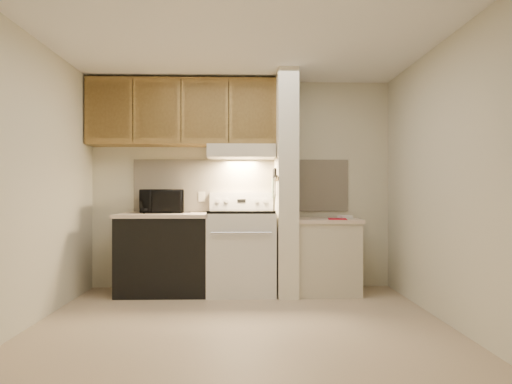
{
  "coord_description": "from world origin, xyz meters",
  "views": [
    {
      "loc": [
        0.02,
        -4.05,
        1.14
      ],
      "look_at": [
        0.16,
        0.75,
        1.15
      ],
      "focal_mm": 32.0,
      "sensor_mm": 36.0,
      "label": 1
    }
  ],
  "objects": [
    {
      "name": "cab_door_a",
      "position": [
        -1.51,
        1.17,
        2.08
      ],
      "size": [
        0.46,
        0.01,
        0.63
      ],
      "primitive_type": "cube",
      "color": "olive",
      "rests_on": "upper_cabinets"
    },
    {
      "name": "knife_handle_c",
      "position": [
        0.38,
        1.11,
        1.37
      ],
      "size": [
        0.02,
        0.02,
        0.1
      ],
      "primitive_type": "cylinder",
      "color": "black",
      "rests_on": "knife_strip"
    },
    {
      "name": "floor",
      "position": [
        0.0,
        0.0,
        0.0
      ],
      "size": [
        3.6,
        3.6,
        0.0
      ],
      "primitive_type": "plane",
      "color": "tan",
      "rests_on": "ground"
    },
    {
      "name": "cooktop",
      "position": [
        0.0,
        1.16,
        0.94
      ],
      "size": [
        0.74,
        0.64,
        0.03
      ],
      "primitive_type": "cube",
      "color": "black",
      "rests_on": "range_body"
    },
    {
      "name": "knife_handle_a",
      "position": [
        0.38,
        0.95,
        1.37
      ],
      "size": [
        0.02,
        0.02,
        0.1
      ],
      "primitive_type": "cylinder",
      "color": "black",
      "rests_on": "knife_strip"
    },
    {
      "name": "hood_lip",
      "position": [
        0.0,
        1.07,
        1.58
      ],
      "size": [
        0.78,
        0.04,
        0.06
      ],
      "primitive_type": "cube",
      "color": "beige",
      "rests_on": "range_hood"
    },
    {
      "name": "knife_blade_a",
      "position": [
        0.38,
        0.95,
        1.22
      ],
      "size": [
        0.01,
        0.03,
        0.16
      ],
      "primitive_type": "cube",
      "color": "silver",
      "rests_on": "knife_strip"
    },
    {
      "name": "range_knob_left_outer",
      "position": [
        -0.28,
        1.4,
        1.05
      ],
      "size": [
        0.05,
        0.02,
        0.05
      ],
      "primitive_type": "cylinder",
      "rotation": [
        1.57,
        0.0,
        0.0
      ],
      "color": "silver",
      "rests_on": "range_backguard"
    },
    {
      "name": "cab_gap_a",
      "position": [
        -1.23,
        1.16,
        2.08
      ],
      "size": [
        0.01,
        0.01,
        0.73
      ],
      "primitive_type": "cube",
      "color": "black",
      "rests_on": "upper_cabinets"
    },
    {
      "name": "range_hood",
      "position": [
        0.0,
        1.28,
        1.62
      ],
      "size": [
        0.78,
        0.44,
        0.15
      ],
      "primitive_type": "cube",
      "color": "beige",
      "rests_on": "upper_cabinets"
    },
    {
      "name": "white_box",
      "position": [
        1.19,
        1.15,
        0.87
      ],
      "size": [
        0.17,
        0.15,
        0.04
      ],
      "primitive_type": "cube",
      "rotation": [
        0.0,
        0.0,
        0.43
      ],
      "color": "white",
      "rests_on": "right_countertop"
    },
    {
      "name": "oven_window",
      "position": [
        0.0,
        0.84,
        0.5
      ],
      "size": [
        0.5,
        0.01,
        0.3
      ],
      "primitive_type": "cube",
      "color": "black",
      "rests_on": "range_body"
    },
    {
      "name": "wall_back",
      "position": [
        0.0,
        1.5,
        1.25
      ],
      "size": [
        3.6,
        2.5,
        0.02
      ],
      "primitive_type": "cube",
      "rotation": [
        1.57,
        0.0,
        0.0
      ],
      "color": "beige",
      "rests_on": "floor"
    },
    {
      "name": "oven_handle",
      "position": [
        0.0,
        0.8,
        0.72
      ],
      "size": [
        0.65,
        0.02,
        0.02
      ],
      "primitive_type": "cylinder",
      "rotation": [
        0.0,
        1.57,
        0.0
      ],
      "color": "silver",
      "rests_on": "range_body"
    },
    {
      "name": "range_knob_right_outer",
      "position": [
        0.28,
        1.4,
        1.05
      ],
      "size": [
        0.05,
        0.02,
        0.05
      ],
      "primitive_type": "cylinder",
      "rotation": [
        1.57,
        0.0,
        0.0
      ],
      "color": "silver",
      "rests_on": "range_backguard"
    },
    {
      "name": "spoon_rest",
      "position": [
        -0.71,
        1.36,
        0.92
      ],
      "size": [
        0.21,
        0.12,
        0.01
      ],
      "primitive_type": "cube",
      "rotation": [
        0.0,
        0.0,
        0.32
      ],
      "color": "black",
      "rests_on": "left_countertop"
    },
    {
      "name": "cab_door_d",
      "position": [
        0.13,
        1.17,
        2.08
      ],
      "size": [
        0.46,
        0.01,
        0.63
      ],
      "primitive_type": "cube",
      "color": "olive",
      "rests_on": "upper_cabinets"
    },
    {
      "name": "microwave",
      "position": [
        -0.93,
        1.31,
        1.05
      ],
      "size": [
        0.55,
        0.41,
        0.28
      ],
      "primitive_type": "imported",
      "rotation": [
        0.0,
        0.0,
        0.16
      ],
      "color": "black",
      "rests_on": "left_countertop"
    },
    {
      "name": "partition_pillar",
      "position": [
        0.51,
        1.15,
        1.25
      ],
      "size": [
        0.22,
        0.7,
        2.5
      ],
      "primitive_type": "cube",
      "color": "#ECE3CA",
      "rests_on": "floor"
    },
    {
      "name": "pillar_trim",
      "position": [
        0.39,
        1.15,
        1.3
      ],
      "size": [
        0.01,
        0.7,
        0.04
      ],
      "primitive_type": "cube",
      "color": "olive",
      "rests_on": "partition_pillar"
    },
    {
      "name": "knife_handle_e",
      "position": [
        0.38,
        1.26,
        1.37
      ],
      "size": [
        0.02,
        0.02,
        0.1
      ],
      "primitive_type": "cylinder",
      "color": "black",
      "rests_on": "knife_strip"
    },
    {
      "name": "knife_blade_c",
      "position": [
        0.38,
        1.09,
        1.2
      ],
      "size": [
        0.01,
        0.04,
        0.2
      ],
      "primitive_type": "cube",
      "color": "silver",
      "rests_on": "knife_strip"
    },
    {
      "name": "backsplash",
      "position": [
        0.0,
        1.49,
        1.24
      ],
      "size": [
        2.6,
        0.02,
        0.63
      ],
      "primitive_type": "cube",
      "color": "beige",
      "rests_on": "wall_back"
    },
    {
      "name": "range_knob_left_inner",
      "position": [
        -0.18,
        1.4,
        1.05
      ],
      "size": [
        0.05,
        0.02,
        0.05
      ],
      "primitive_type": "cylinder",
      "rotation": [
        1.57,
        0.0,
        0.0
      ],
      "color": "silver",
      "rests_on": "range_backguard"
    },
    {
      "name": "knife_strip",
      "position": [
        0.39,
        1.1,
        1.32
      ],
      "size": [
        0.02,
        0.42,
        0.04
      ],
      "primitive_type": "cube",
      "color": "black",
      "rests_on": "partition_pillar"
    },
    {
      "name": "cab_gap_b",
      "position": [
        -0.69,
        1.16,
        2.08
      ],
      "size": [
        0.01,
        0.01,
        0.73
      ],
      "primitive_type": "cube",
      "color": "black",
      "rests_on": "upper_cabinets"
    },
    {
      "name": "knife_handle_d",
      "position": [
        0.38,
        1.17,
        1.37
      ],
      "size": [
        0.02,
        0.02,
        0.1
      ],
      "primitive_type": "cylinder",
      "color": "black",
      "rests_on": "knife_strip"
    },
    {
      "name": "wall_right",
      "position": [
        1.8,
        0.0,
        1.25
      ],
      "size": [
        0.02,
        3.0,
        2.5
      ],
      "primitive_type": "cube",
      "color": "beige",
      "rests_on": "floor"
    },
    {
      "name": "range_backguard",
      "position": [
        0.0,
        1.44,
        1.05
      ],
      "size": [
        0.76,
        0.08,
        0.2
      ],
      "primitive_type": "cube",
      "color": "silver",
      "rests_on": "range_body"
    },
    {
      "name": "ceiling",
      "position": [
        0.0,
        0.0,
        2.5
      ],
      "size": [
        3.6,
        3.6,
        0.0
      ],
      "primitive_type": "plane",
      "rotation": [
        3.14,
        0.0,
        0.0
      ],
      "color": "white",
      "rests_on": "wall_back"
    },
    {
      "name": "left_countertop",
      "position": [
        -0.88,
        1.17,
        0.89
      ],
      "size": [
        1.04,
        0.67,
        0.04
      ],
      "primitive_type": "cube",
      "color": "beige",
      "rests_on": "dishwasher_front"
    },
    {
      "name": "upper_cabinets",
      "position": [
        -0.69,
        1.32,
        2.08
      ],
      "size": [
        2.18,
        0.33,
        0.77
      ],
      "primitive_type": "cube",
      "color": "olive",
      "rests_on": "wall_back"
    },
    {
      "name": "red_folder",
      "position": [
        1.07,
        1.0,
        0.85
      ],
      "size": [
        0.24,
        0.3,
        0.01
      ],
      "primitive_type": "cube",
      "rotation": [
        0.0,
        0.0,
        -0.15
      ],
      "color": "#B21224",
      "rests_on": "right_countertop"
    },
    {
      "name": "right_countertop",
      "position": [
        0.97,
        1.15,
        0.83
      ],
      "size": [
        0.74,
        0.64,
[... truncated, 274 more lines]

